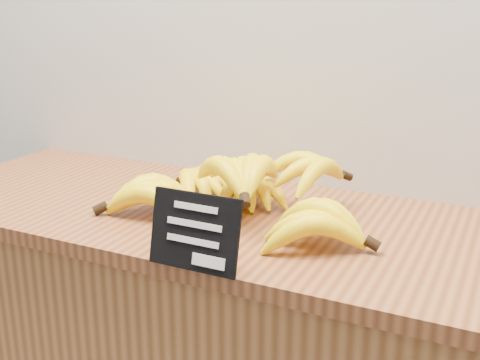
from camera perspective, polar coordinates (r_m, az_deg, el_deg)
name	(u,v)px	position (r m, az deg, el deg)	size (l,w,h in m)	color
counter_top	(251,222)	(1.23, 1.01, -4.04)	(1.54, 0.54, 0.03)	brown
chalkboard_sign	(194,232)	(0.98, -4.34, -4.93)	(0.16, 0.01, 0.13)	black
banana_pile	(238,192)	(1.21, -0.15, -1.13)	(0.59, 0.41, 0.13)	#FFE80A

